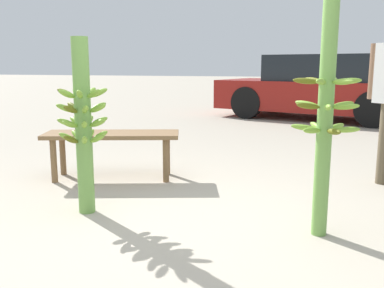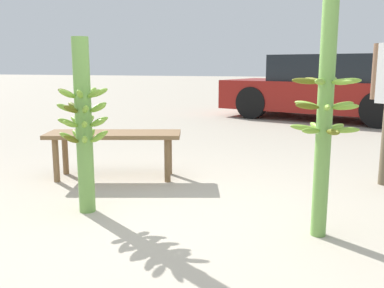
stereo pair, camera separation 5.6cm
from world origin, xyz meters
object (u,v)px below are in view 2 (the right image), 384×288
object	(u,v)px
banana_stalk_center	(325,116)
parked_car	(326,88)
market_bench	(114,139)
banana_stalk_left	(84,124)

from	to	relation	value
banana_stalk_center	parked_car	xyz separation A→B (m)	(-0.04, 6.63, -0.16)
banana_stalk_center	market_bench	distance (m)	2.26
banana_stalk_left	market_bench	xyz separation A→B (m)	(-0.27, 0.98, -0.29)
parked_car	banana_stalk_left	bearing A→B (deg)	-177.78
parked_car	banana_stalk_center	bearing A→B (deg)	-163.14
banana_stalk_center	market_bench	world-z (taller)	banana_stalk_center
banana_stalk_left	market_bench	distance (m)	1.06
market_bench	parked_car	bearing A→B (deg)	53.21
banana_stalk_left	parked_car	xyz separation A→B (m)	(1.70, 6.69, -0.04)
market_bench	banana_stalk_left	bearing A→B (deg)	-92.06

